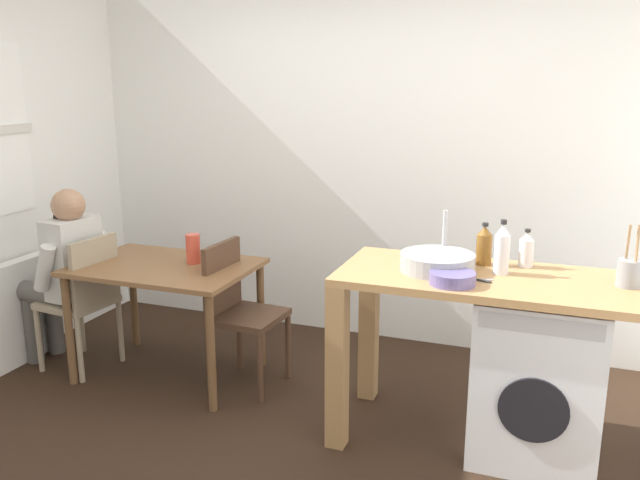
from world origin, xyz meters
The scene contains 18 objects.
ground_plane centered at (0.00, 0.00, 0.00)m, with size 5.46×5.46×0.00m, color black.
wall_back centered at (0.00, 1.75, 1.35)m, with size 4.60×0.10×2.70m, color white.
radiator centered at (-2.02, 0.30, 0.35)m, with size 0.10×0.80×0.70m, color white.
dining_table centered at (-0.96, 0.60, 0.64)m, with size 1.10×0.76×0.74m.
chair_person_seat centered at (-1.51, 0.49, 0.51)m, with size 0.44×0.44×0.90m.
chair_opposite centered at (-0.49, 0.65, 0.51)m, with size 0.43×0.43×0.90m.
seated_person centered at (-1.67, 0.51, 0.67)m, with size 0.52×0.53×1.20m.
kitchen_counter centered at (0.82, 0.46, 0.76)m, with size 1.50×0.68×0.92m.
washing_machine centered at (1.29, 0.46, 0.43)m, with size 0.60×0.61×0.86m.
sink_basin centered at (0.77, 0.46, 0.97)m, with size 0.38×0.38×0.09m, color #9EA0A5.
tap centered at (0.77, 0.64, 1.06)m, with size 0.02×0.02×0.28m, color #B2B2B7.
bottle_tall_green centered at (0.97, 0.66, 1.02)m, with size 0.08×0.08×0.22m.
bottle_squat_brown centered at (1.07, 0.52, 1.05)m, with size 0.08×0.08×0.28m.
bottle_clear_small centered at (1.18, 0.69, 1.01)m, with size 0.07×0.07×0.20m.
mixing_bowl centered at (0.88, 0.26, 0.95)m, with size 0.22×0.22×0.06m.
utensil_crock centered at (1.66, 0.51, 0.99)m, with size 0.11×0.11×0.30m.
vase centered at (-0.81, 0.70, 0.83)m, with size 0.09×0.09×0.19m, color #D84C38.
scissors centered at (0.98, 0.36, 0.92)m, with size 0.15×0.06×0.01m.
Camera 1 is at (1.32, -2.76, 1.88)m, focal length 36.80 mm.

